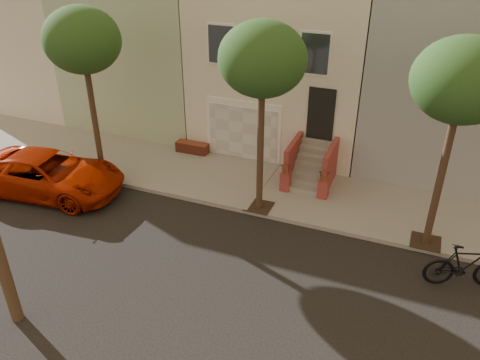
% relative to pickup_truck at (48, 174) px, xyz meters
% --- Properties ---
extents(ground, '(90.00, 90.00, 0.00)m').
position_rel_pickup_truck_xyz_m(ground, '(6.56, -2.21, -0.77)').
color(ground, black).
rests_on(ground, ground).
extents(sidewalk, '(40.00, 3.70, 0.15)m').
position_rel_pickup_truck_xyz_m(sidewalk, '(6.56, 3.14, -0.69)').
color(sidewalk, gray).
rests_on(sidewalk, ground).
extents(house_row, '(33.10, 11.70, 7.00)m').
position_rel_pickup_truck_xyz_m(house_row, '(6.56, 8.98, 2.88)').
color(house_row, beige).
rests_on(house_row, sidewalk).
extents(tree_left, '(2.70, 2.57, 6.30)m').
position_rel_pickup_truck_xyz_m(tree_left, '(1.06, 1.69, 4.49)').
color(tree_left, '#2D2116').
rests_on(tree_left, sidewalk).
extents(tree_mid, '(2.70, 2.57, 6.30)m').
position_rel_pickup_truck_xyz_m(tree_mid, '(7.56, 1.69, 4.49)').
color(tree_mid, '#2D2116').
rests_on(tree_mid, sidewalk).
extents(tree_right, '(2.70, 2.57, 6.30)m').
position_rel_pickup_truck_xyz_m(tree_right, '(13.06, 1.69, 4.49)').
color(tree_right, '#2D2116').
rests_on(tree_right, sidewalk).
extents(pickup_truck, '(5.76, 3.13, 1.53)m').
position_rel_pickup_truck_xyz_m(pickup_truck, '(0.00, 0.00, 0.00)').
color(pickup_truck, '#A51C00').
rests_on(pickup_truck, ground).
extents(motorcycle, '(2.32, 1.31, 1.34)m').
position_rel_pickup_truck_xyz_m(motorcycle, '(14.09, 0.18, -0.10)').
color(motorcycle, black).
rests_on(motorcycle, ground).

